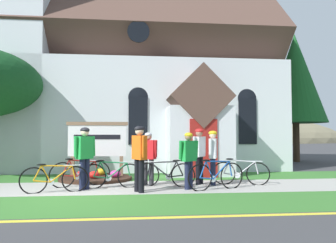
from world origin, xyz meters
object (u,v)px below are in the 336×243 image
object	(u,v)px
church_sign	(97,141)
bicycle_yellow	(165,174)
bicycle_red	(216,176)
cyclist_in_yellow_jersey	(139,153)
cyclist_in_red_jersey	(189,156)
bicycle_blue	(54,179)
roadside_conifer	(295,78)
cyclist_in_green_jersey	(199,151)
bicycle_silver	(240,173)
cyclist_in_blue_jersey	(148,155)
cyclist_in_orange_jersey	(85,153)
bicycle_green	(80,173)
bicycle_black	(112,175)
cyclist_in_white_jersey	(213,153)

from	to	relation	value
church_sign	bicycle_yellow	distance (m)	3.17
bicycle_red	cyclist_in_yellow_jersey	bearing A→B (deg)	-174.50
cyclist_in_red_jersey	cyclist_in_yellow_jersey	distance (m)	1.42
bicycle_blue	roadside_conifer	size ratio (longest dim) A/B	0.23
roadside_conifer	cyclist_in_green_jersey	bearing A→B (deg)	-131.78
church_sign	bicycle_blue	world-z (taller)	church_sign
bicycle_yellow	bicycle_silver	world-z (taller)	bicycle_silver
cyclist_in_blue_jersey	cyclist_in_red_jersey	bearing A→B (deg)	-39.59
church_sign	cyclist_in_orange_jersey	bearing A→B (deg)	-91.54
bicycle_red	bicycle_green	distance (m)	3.95
bicycle_blue	bicycle_black	bearing A→B (deg)	23.40
bicycle_black	church_sign	bearing A→B (deg)	106.52
bicycle_red	cyclist_in_orange_jersey	distance (m)	3.68
cyclist_in_orange_jersey	bicycle_green	bearing A→B (deg)	108.42
bicycle_green	roadside_conifer	bearing A→B (deg)	37.29
bicycle_silver	roadside_conifer	world-z (taller)	roadside_conifer
bicycle_yellow	cyclist_in_orange_jersey	bearing A→B (deg)	-170.21
bicycle_green	cyclist_in_blue_jersey	xyz separation A→B (m)	(2.00, 0.04, 0.53)
church_sign	cyclist_in_red_jersey	xyz separation A→B (m)	(2.80, -2.67, -0.40)
bicycle_yellow	cyclist_in_orange_jersey	xyz separation A→B (m)	(-2.28, -0.39, 0.65)
bicycle_yellow	bicycle_silver	distance (m)	2.32
cyclist_in_yellow_jersey	cyclist_in_orange_jersey	bearing A→B (deg)	159.83
bicycle_yellow	cyclist_in_green_jersey	world-z (taller)	cyclist_in_green_jersey
cyclist_in_white_jersey	cyclist_in_green_jersey	xyz separation A→B (m)	(-0.37, 0.25, 0.05)
cyclist_in_orange_jersey	cyclist_in_green_jersey	distance (m)	3.44
cyclist_in_yellow_jersey	cyclist_in_white_jersey	xyz separation A→B (m)	(2.23, 1.03, -0.08)
cyclist_in_orange_jersey	cyclist_in_blue_jersey	bearing A→B (deg)	21.02
bicycle_silver	bicycle_black	world-z (taller)	bicycle_black
cyclist_in_red_jersey	cyclist_in_orange_jersey	world-z (taller)	cyclist_in_orange_jersey
bicycle_red	cyclist_in_orange_jersey	xyz separation A→B (m)	(-3.61, 0.35, 0.63)
bicycle_yellow	bicycle_black	world-z (taller)	bicycle_black
bicycle_blue	bicycle_red	bearing A→B (deg)	0.29
bicycle_silver	bicycle_black	distance (m)	3.88
bicycle_green	cyclist_in_green_jersey	size ratio (longest dim) A/B	0.98
cyclist_in_red_jersey	cyclist_in_blue_jersey	distance (m)	1.41
cyclist_in_red_jersey	cyclist_in_yellow_jersey	bearing A→B (deg)	-166.15
bicycle_yellow	cyclist_in_orange_jersey	size ratio (longest dim) A/B	0.99
bicycle_silver	bicycle_black	xyz separation A→B (m)	(-3.87, -0.27, 0.00)
cyclist_in_green_jersey	roadside_conifer	bearing A→B (deg)	48.22
cyclist_in_green_jersey	church_sign	bearing A→B (deg)	152.19
bicycle_black	bicycle_red	size ratio (longest dim) A/B	1.02
cyclist_in_orange_jersey	roadside_conifer	xyz separation A→B (m)	(10.76, 9.00, 3.86)
bicycle_yellow	bicycle_green	world-z (taller)	bicycle_green
bicycle_red	cyclist_in_red_jersey	distance (m)	0.92
bicycle_green	cyclist_in_orange_jersey	size ratio (longest dim) A/B	0.97
cyclist_in_white_jersey	cyclist_in_orange_jersey	bearing A→B (deg)	-172.73
bicycle_blue	cyclist_in_yellow_jersey	size ratio (longest dim) A/B	0.98
cyclist_in_blue_jersey	cyclist_in_green_jersey	size ratio (longest dim) A/B	0.93
cyclist_in_green_jersey	roadside_conifer	size ratio (longest dim) A/B	0.23
church_sign	cyclist_in_green_jersey	xyz separation A→B (m)	(3.29, -1.74, -0.30)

